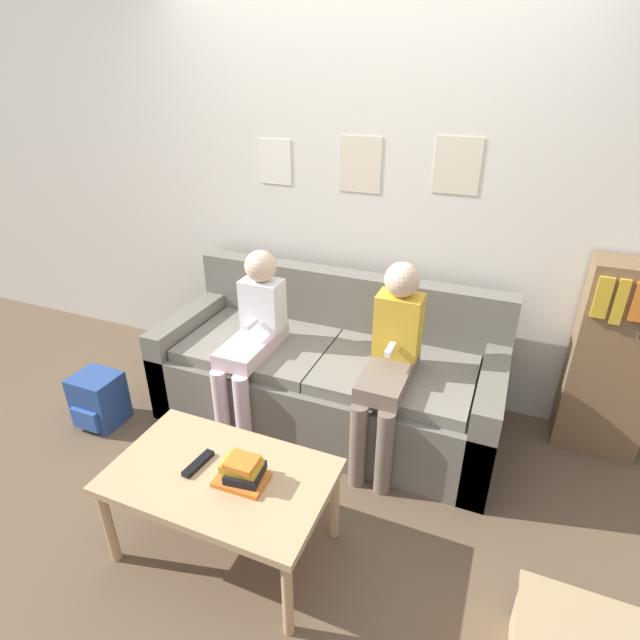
{
  "coord_description": "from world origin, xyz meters",
  "views": [
    {
      "loc": [
        0.94,
        -1.87,
        2.0
      ],
      "look_at": [
        0.0,
        0.4,
        0.75
      ],
      "focal_mm": 28.0,
      "sensor_mm": 36.0,
      "label": 1
    }
  ],
  "objects_px": {
    "tv_remote": "(198,463)",
    "bookshelf": "(614,361)",
    "couch": "(328,376)",
    "person_right": "(390,357)",
    "person_left": "(253,333)",
    "coffee_table": "(221,482)",
    "backpack": "(99,400)"
  },
  "relations": [
    {
      "from": "bookshelf",
      "to": "coffee_table",
      "type": "bearing_deg",
      "value": -138.15
    },
    {
      "from": "coffee_table",
      "to": "backpack",
      "type": "distance_m",
      "value": 1.34
    },
    {
      "from": "person_left",
      "to": "person_right",
      "type": "xyz_separation_m",
      "value": [
        0.82,
        0.01,
        0.02
      ]
    },
    {
      "from": "backpack",
      "to": "tv_remote",
      "type": "bearing_deg",
      "value": -23.75
    },
    {
      "from": "coffee_table",
      "to": "bookshelf",
      "type": "xyz_separation_m",
      "value": [
        1.61,
        1.44,
        0.17
      ]
    },
    {
      "from": "couch",
      "to": "tv_remote",
      "type": "xyz_separation_m",
      "value": [
        -0.18,
        -1.09,
        0.17
      ]
    },
    {
      "from": "person_left",
      "to": "tv_remote",
      "type": "height_order",
      "value": "person_left"
    },
    {
      "from": "person_left",
      "to": "bookshelf",
      "type": "relative_size",
      "value": 0.95
    },
    {
      "from": "couch",
      "to": "person_right",
      "type": "xyz_separation_m",
      "value": [
        0.43,
        -0.2,
        0.35
      ]
    },
    {
      "from": "bookshelf",
      "to": "backpack",
      "type": "height_order",
      "value": "bookshelf"
    },
    {
      "from": "person_right",
      "to": "backpack",
      "type": "relative_size",
      "value": 3.39
    },
    {
      "from": "tv_remote",
      "to": "person_right",
      "type": "bearing_deg",
      "value": 62.31
    },
    {
      "from": "couch",
      "to": "backpack",
      "type": "bearing_deg",
      "value": -154.95
    },
    {
      "from": "tv_remote",
      "to": "bookshelf",
      "type": "distance_m",
      "value": 2.24
    },
    {
      "from": "coffee_table",
      "to": "backpack",
      "type": "xyz_separation_m",
      "value": [
        -1.22,
        0.49,
        -0.24
      ]
    },
    {
      "from": "person_left",
      "to": "person_right",
      "type": "relative_size",
      "value": 0.96
    },
    {
      "from": "person_right",
      "to": "tv_remote",
      "type": "distance_m",
      "value": 1.1
    },
    {
      "from": "tv_remote",
      "to": "person_left",
      "type": "bearing_deg",
      "value": 110.15
    },
    {
      "from": "couch",
      "to": "person_left",
      "type": "height_order",
      "value": "person_left"
    },
    {
      "from": "person_left",
      "to": "coffee_table",
      "type": "bearing_deg",
      "value": -69.82
    },
    {
      "from": "coffee_table",
      "to": "tv_remote",
      "type": "height_order",
      "value": "tv_remote"
    },
    {
      "from": "person_left",
      "to": "tv_remote",
      "type": "distance_m",
      "value": 0.93
    },
    {
      "from": "coffee_table",
      "to": "person_left",
      "type": "relative_size",
      "value": 0.88
    },
    {
      "from": "backpack",
      "to": "person_left",
      "type": "bearing_deg",
      "value": 24.12
    },
    {
      "from": "tv_remote",
      "to": "bookshelf",
      "type": "xyz_separation_m",
      "value": [
        1.72,
        1.43,
        0.11
      ]
    },
    {
      "from": "coffee_table",
      "to": "tv_remote",
      "type": "distance_m",
      "value": 0.13
    },
    {
      "from": "bookshelf",
      "to": "backpack",
      "type": "xyz_separation_m",
      "value": [
        -2.83,
        -0.94,
        -0.41
      ]
    },
    {
      "from": "couch",
      "to": "person_left",
      "type": "relative_size",
      "value": 1.89
    },
    {
      "from": "person_left",
      "to": "couch",
      "type": "bearing_deg",
      "value": 27.08
    },
    {
      "from": "coffee_table",
      "to": "person_right",
      "type": "relative_size",
      "value": 0.85
    },
    {
      "from": "bookshelf",
      "to": "person_left",
      "type": "bearing_deg",
      "value": -164.29
    },
    {
      "from": "person_left",
      "to": "bookshelf",
      "type": "bearing_deg",
      "value": 15.71
    }
  ]
}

